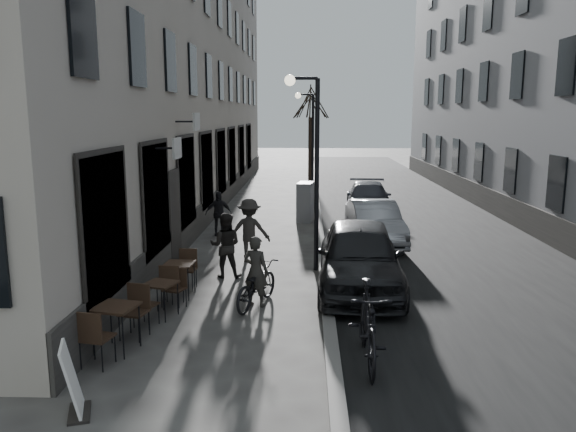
# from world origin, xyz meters

# --- Properties ---
(ground) EXTENTS (120.00, 120.00, 0.00)m
(ground) POSITION_xyz_m (0.00, 0.00, 0.00)
(ground) COLOR #3D3A37
(ground) RESTS_ON ground
(road) EXTENTS (7.30, 60.00, 0.00)m
(road) POSITION_xyz_m (3.85, 16.00, 0.00)
(road) COLOR black
(road) RESTS_ON ground
(kerb) EXTENTS (0.25, 60.00, 0.12)m
(kerb) POSITION_xyz_m (0.20, 16.00, 0.06)
(kerb) COLOR slate
(kerb) RESTS_ON ground
(building_left) EXTENTS (4.00, 35.00, 16.00)m
(building_left) POSITION_xyz_m (-6.00, 16.50, 8.00)
(building_left) COLOR #A79D8C
(building_left) RESTS_ON ground
(building_right) EXTENTS (4.00, 35.00, 16.00)m
(building_right) POSITION_xyz_m (9.50, 16.50, 8.00)
(building_right) COLOR gray
(building_right) RESTS_ON ground
(streetlamp_near) EXTENTS (0.90, 0.28, 5.09)m
(streetlamp_near) POSITION_xyz_m (-0.17, 6.00, 3.16)
(streetlamp_near) COLOR black
(streetlamp_near) RESTS_ON ground
(streetlamp_far) EXTENTS (0.90, 0.28, 5.09)m
(streetlamp_far) POSITION_xyz_m (-0.17, 18.00, 3.16)
(streetlamp_far) COLOR black
(streetlamp_far) RESTS_ON ground
(tree_near) EXTENTS (2.40, 2.40, 5.70)m
(tree_near) POSITION_xyz_m (-0.10, 21.00, 4.66)
(tree_near) COLOR black
(tree_near) RESTS_ON ground
(tree_far) EXTENTS (2.40, 2.40, 5.70)m
(tree_far) POSITION_xyz_m (-0.10, 27.00, 4.66)
(tree_far) COLOR black
(tree_far) RESTS_ON ground
(bistro_set_a) EXTENTS (0.81, 1.73, 0.99)m
(bistro_set_a) POSITION_xyz_m (-3.57, 0.67, 0.51)
(bistro_set_a) COLOR black
(bistro_set_a) RESTS_ON ground
(bistro_set_b) EXTENTS (0.84, 1.51, 0.87)m
(bistro_set_b) POSITION_xyz_m (-3.23, 2.37, 0.45)
(bistro_set_b) COLOR black
(bistro_set_b) RESTS_ON ground
(bistro_set_c) EXTENTS (0.68, 1.61, 0.94)m
(bistro_set_c) POSITION_xyz_m (-3.14, 3.68, 0.48)
(bistro_set_c) COLOR black
(bistro_set_c) RESTS_ON ground
(sign_board) EXTENTS (0.52, 0.65, 1.02)m
(sign_board) POSITION_xyz_m (-3.46, -1.43, 0.41)
(sign_board) COLOR black
(sign_board) RESTS_ON ground
(utility_cabinet) EXTENTS (0.70, 1.08, 1.51)m
(utility_cabinet) POSITION_xyz_m (-0.32, 12.96, 0.76)
(utility_cabinet) COLOR slate
(utility_cabinet) RESTS_ON ground
(bicycle) EXTENTS (1.23, 1.92, 0.95)m
(bicycle) POSITION_xyz_m (-1.34, 3.12, 0.48)
(bicycle) COLOR black
(bicycle) RESTS_ON ground
(cyclist_rider) EXTENTS (0.66, 0.55, 1.55)m
(cyclist_rider) POSITION_xyz_m (-1.34, 3.12, 0.78)
(cyclist_rider) COLOR #2B2925
(cyclist_rider) RESTS_ON ground
(pedestrian_near) EXTENTS (0.82, 0.64, 1.66)m
(pedestrian_near) POSITION_xyz_m (-2.31, 5.28, 0.83)
(pedestrian_near) COLOR black
(pedestrian_near) RESTS_ON ground
(pedestrian_mid) EXTENTS (1.19, 0.73, 1.79)m
(pedestrian_mid) POSITION_xyz_m (-1.86, 6.87, 0.90)
(pedestrian_mid) COLOR #2C2926
(pedestrian_mid) RESTS_ON ground
(pedestrian_far) EXTENTS (0.95, 0.55, 1.52)m
(pedestrian_far) POSITION_xyz_m (-3.27, 10.24, 0.76)
(pedestrian_far) COLOR black
(pedestrian_far) RESTS_ON ground
(car_near) EXTENTS (2.16, 4.88, 1.63)m
(car_near) POSITION_xyz_m (1.00, 4.35, 0.82)
(car_near) COLOR black
(car_near) RESTS_ON ground
(car_mid) EXTENTS (1.68, 4.16, 1.34)m
(car_mid) POSITION_xyz_m (1.92, 9.28, 0.67)
(car_mid) COLOR #92949A
(car_mid) RESTS_ON ground
(car_far) EXTENTS (2.11, 4.56, 1.29)m
(car_far) POSITION_xyz_m (2.30, 14.67, 0.65)
(car_far) COLOR #32333B
(car_far) RESTS_ON ground
(moped) EXTENTS (0.66, 2.25, 1.35)m
(moped) POSITION_xyz_m (0.77, 0.34, 0.67)
(moped) COLOR black
(moped) RESTS_ON ground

